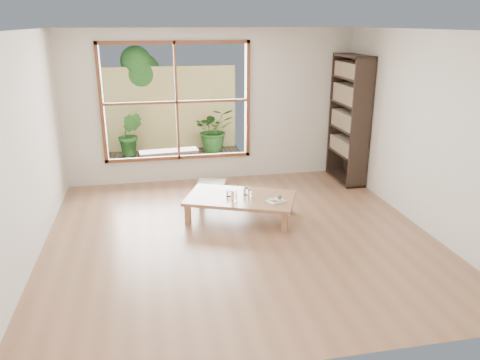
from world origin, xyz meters
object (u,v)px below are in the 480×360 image
(low_table, at_px, (240,199))
(food_tray, at_px, (276,200))
(bookshelf, at_px, (349,120))
(garden_bench, at_px, (169,153))

(low_table, distance_m, food_tray, 0.54)
(bookshelf, xyz_separation_m, garden_bench, (-3.05, 1.22, -0.77))
(food_tray, distance_m, garden_bench, 3.13)
(low_table, bearing_deg, bookshelf, 54.36)
(bookshelf, distance_m, food_tray, 2.48)
(low_table, distance_m, garden_bench, 2.70)
(low_table, bearing_deg, garden_bench, 131.70)
(food_tray, bearing_deg, garden_bench, 94.23)
(garden_bench, bearing_deg, low_table, -76.54)
(low_table, relative_size, bookshelf, 0.79)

